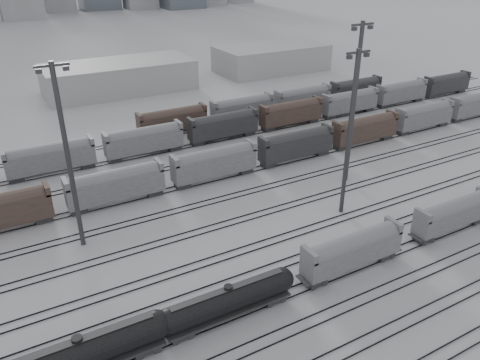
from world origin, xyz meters
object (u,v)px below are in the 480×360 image
hopper_car_b (453,213)px  tank_car_a (80,354)px  hopper_car_a (352,249)px  tank_car_b (228,300)px  light_mast_c (350,132)px

hopper_car_b → tank_car_a: bearing=180.0°
hopper_car_a → hopper_car_b: size_ratio=1.04×
hopper_car_b → tank_car_b: bearing=-180.0°
tank_car_a → hopper_car_a: 32.52m
hopper_car_a → tank_car_b: bearing=-180.0°
tank_car_a → tank_car_b: bearing=-0.0°
tank_car_a → hopper_car_b: size_ratio=1.32×
hopper_car_b → hopper_car_a: bearing=180.0°
tank_car_b → hopper_car_b: 35.39m
light_mast_c → tank_car_b: bearing=-155.4°
hopper_car_a → hopper_car_b: hopper_car_a is taller
hopper_car_b → light_mast_c: light_mast_c is taller
tank_car_b → light_mast_c: light_mast_c is taller
hopper_car_a → light_mast_c: (8.47, 11.70, 9.83)m
hopper_car_b → light_mast_c: bearing=130.0°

